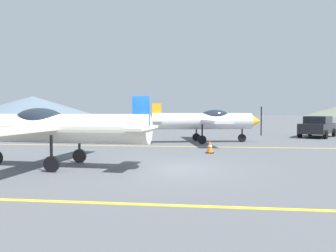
{
  "coord_description": "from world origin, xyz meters",
  "views": [
    {
      "loc": [
        1.45,
        -11.32,
        1.93
      ],
      "look_at": [
        -0.67,
        6.0,
        1.2
      ],
      "focal_mm": 35.6,
      "sensor_mm": 36.0,
      "label": 1
    }
  ],
  "objects_px": {
    "airplane_near": "(54,127)",
    "traffic_cone_front": "(210,147)",
    "car_sedan": "(317,126)",
    "airplane_mid": "(206,121)"
  },
  "relations": [
    {
      "from": "airplane_near",
      "to": "airplane_mid",
      "type": "relative_size",
      "value": 1.0
    },
    {
      "from": "airplane_near",
      "to": "traffic_cone_front",
      "type": "height_order",
      "value": "airplane_near"
    },
    {
      "from": "traffic_cone_front",
      "to": "airplane_near",
      "type": "bearing_deg",
      "value": -140.07
    },
    {
      "from": "airplane_near",
      "to": "car_sedan",
      "type": "relative_size",
      "value": 1.79
    },
    {
      "from": "airplane_near",
      "to": "car_sedan",
      "type": "height_order",
      "value": "airplane_near"
    },
    {
      "from": "airplane_mid",
      "to": "airplane_near",
      "type": "bearing_deg",
      "value": -117.42
    },
    {
      "from": "car_sedan",
      "to": "airplane_near",
      "type": "bearing_deg",
      "value": -131.34
    },
    {
      "from": "airplane_near",
      "to": "traffic_cone_front",
      "type": "bearing_deg",
      "value": 39.93
    },
    {
      "from": "airplane_mid",
      "to": "car_sedan",
      "type": "bearing_deg",
      "value": 32.79
    },
    {
      "from": "airplane_mid",
      "to": "traffic_cone_front",
      "type": "bearing_deg",
      "value": -87.81
    }
  ]
}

